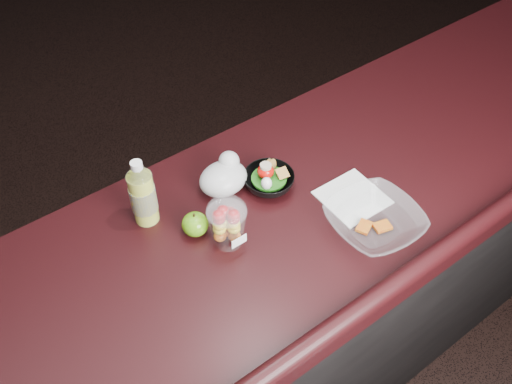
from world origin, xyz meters
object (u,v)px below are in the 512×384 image
at_px(green_apple, 195,224).
at_px(snack_bowl, 269,180).
at_px(lemonade_bottle, 143,196).
at_px(fruit_cup, 227,223).
at_px(takeout_bowl, 374,221).

relative_size(green_apple, snack_bowl, 0.39).
distance_m(green_apple, snack_bowl, 0.25).
height_order(lemonade_bottle, fruit_cup, lemonade_bottle).
height_order(fruit_cup, green_apple, fruit_cup).
bearing_deg(takeout_bowl, fruit_cup, 149.67).
xyz_separation_m(fruit_cup, green_apple, (-0.05, 0.07, -0.04)).
height_order(lemonade_bottle, snack_bowl, lemonade_bottle).
bearing_deg(takeout_bowl, lemonade_bottle, 139.92).
distance_m(snack_bowl, takeout_bowl, 0.31).
height_order(fruit_cup, takeout_bowl, fruit_cup).
distance_m(lemonade_bottle, snack_bowl, 0.35).
distance_m(green_apple, takeout_bowl, 0.46).
xyz_separation_m(green_apple, snack_bowl, (0.25, 0.02, -0.01)).
height_order(fruit_cup, snack_bowl, fruit_cup).
relative_size(lemonade_bottle, snack_bowl, 1.11).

